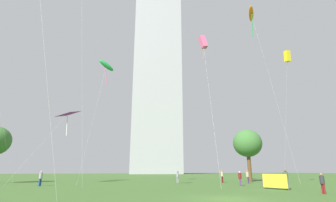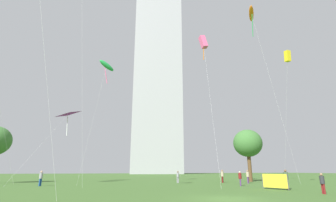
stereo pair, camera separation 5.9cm
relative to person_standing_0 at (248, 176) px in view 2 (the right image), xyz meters
The scene contains 16 objects.
ground 20.88m from the person_standing_0, 128.63° to the right, with size 280.00×280.00×0.00m, color #3D6028.
person_standing_0 is the anchor object (origin of this frame).
person_standing_1 11.59m from the person_standing_0, 107.27° to the right, with size 0.41×0.41×1.86m.
person_standing_2 9.94m from the person_standing_0, 155.40° to the left, with size 0.37×0.37×1.68m.
person_standing_3 16.13m from the person_standing_0, 104.73° to the right, with size 0.35×0.35×1.57m.
person_standing_4 6.28m from the person_standing_0, 133.16° to the right, with size 0.37×0.37×1.68m.
person_standing_5 27.02m from the person_standing_0, behind, with size 0.38×0.38×1.73m.
person_standing_6 3.80m from the person_standing_0, 128.36° to the left, with size 0.41×0.41×1.86m.
kite_flying_2 28.74m from the person_standing_0, 158.51° to the left, with size 6.82×9.75×10.99m.
kite_flying_3 18.20m from the person_standing_0, 48.17° to the right, with size 2.35×6.23×18.69m.
kite_flying_4 25.57m from the person_standing_0, behind, with size 3.81×1.35×17.26m.
kite_flying_5 24.76m from the person_standing_0, 72.55° to the right, with size 4.84×2.86×26.61m.
kite_flying_6 20.99m from the person_standing_0, behind, with size 3.88×9.56×22.36m.
park_tree_0 7.75m from the person_standing_0, 50.86° to the left, with size 4.74×4.74×8.47m.
distant_highrise_0 110.13m from the person_standing_0, 82.71° to the left, with size 25.86×23.16×102.45m, color #A8A8AD.
event_banner 11.40m from the person_standing_0, 112.49° to the right, with size 0.81×2.72×1.49m.
Camera 2 is at (-8.96, -15.10, 1.79)m, focal length 26.47 mm.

